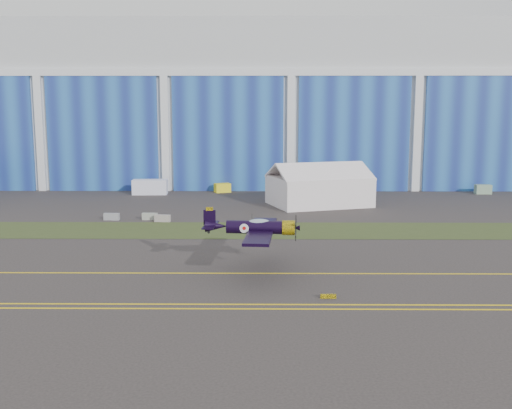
{
  "coord_description": "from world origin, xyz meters",
  "views": [
    {
      "loc": [
        16.92,
        -55.91,
        14.2
      ],
      "look_at": [
        16.33,
        4.85,
        4.57
      ],
      "focal_mm": 42.0,
      "sensor_mm": 36.0,
      "label": 1
    }
  ],
  "objects_px": {
    "tug": "(222,188)",
    "warbird": "(255,227)",
    "shipping_container": "(150,187)",
    "tent": "(319,184)"
  },
  "relations": [
    {
      "from": "warbird",
      "to": "tent",
      "type": "distance_m",
      "value": 38.61
    },
    {
      "from": "tug",
      "to": "warbird",
      "type": "bearing_deg",
      "value": -104.71
    },
    {
      "from": "warbird",
      "to": "tug",
      "type": "relative_size",
      "value": 4.59
    },
    {
      "from": "warbird",
      "to": "shipping_container",
      "type": "relative_size",
      "value": 2.1
    },
    {
      "from": "tent",
      "to": "shipping_container",
      "type": "xyz_separation_m",
      "value": [
        -27.61,
        11.26,
        -2.0
      ]
    },
    {
      "from": "warbird",
      "to": "shipping_container",
      "type": "distance_m",
      "value": 52.18
    },
    {
      "from": "warbird",
      "to": "tug",
      "type": "distance_m",
      "value": 51.96
    },
    {
      "from": "tent",
      "to": "tug",
      "type": "xyz_separation_m",
      "value": [
        -15.48,
        13.99,
        -2.48
      ]
    },
    {
      "from": "warbird",
      "to": "shipping_container",
      "type": "height_order",
      "value": "warbird"
    },
    {
      "from": "shipping_container",
      "to": "tent",
      "type": "bearing_deg",
      "value": -25.32
    }
  ]
}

